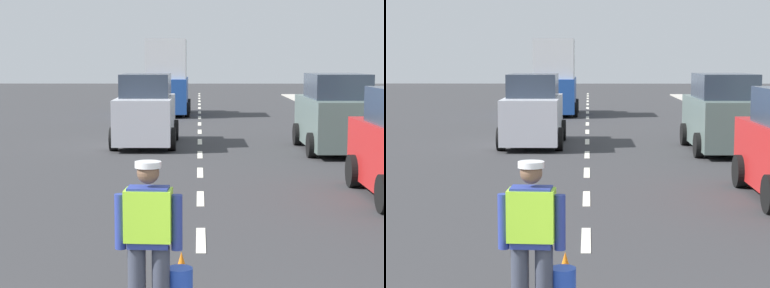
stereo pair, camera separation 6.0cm
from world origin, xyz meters
The scene contains 7 objects.
ground_plane centered at (0.00, 21.00, 0.00)m, with size 96.00×96.00×0.00m, color #333335.
lane_center_line centered at (0.00, 25.20, 0.00)m, with size 0.14×46.40×0.01m.
road_worker centered at (-0.50, 2.42, 0.93)m, with size 0.77×0.37×1.67m.
traffic_cone_far centered at (-0.22, 3.19, 0.27)m, with size 0.36×0.36×0.55m.
delivery_truck centered at (-1.53, 28.15, 1.61)m, with size 2.16×4.60×3.54m.
car_oncoming_second centered at (-1.66, 16.86, 1.02)m, with size 1.91×4.08×2.19m.
car_parked_far centered at (3.90, 15.54, 1.04)m, with size 2.00×4.34×2.23m.
Camera 2 is at (0.03, -4.14, 2.66)m, focal length 64.13 mm.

